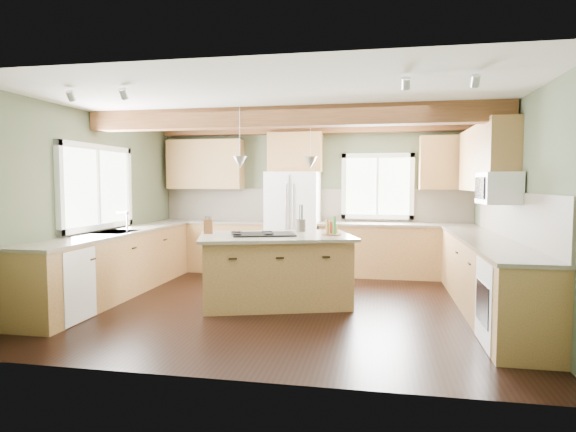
# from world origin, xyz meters

# --- Properties ---
(floor) EXTENTS (5.60, 5.60, 0.00)m
(floor) POSITION_xyz_m (0.00, 0.00, 0.00)
(floor) COLOR black
(floor) RESTS_ON ground
(ceiling) EXTENTS (5.60, 5.60, 0.00)m
(ceiling) POSITION_xyz_m (0.00, 0.00, 2.60)
(ceiling) COLOR silver
(ceiling) RESTS_ON wall_back
(wall_back) EXTENTS (5.60, 0.00, 5.60)m
(wall_back) POSITION_xyz_m (0.00, 2.50, 1.30)
(wall_back) COLOR #48523A
(wall_back) RESTS_ON ground
(wall_left) EXTENTS (0.00, 5.00, 5.00)m
(wall_left) POSITION_xyz_m (-2.80, 0.00, 1.30)
(wall_left) COLOR #48523A
(wall_left) RESTS_ON ground
(wall_right) EXTENTS (0.00, 5.00, 5.00)m
(wall_right) POSITION_xyz_m (2.80, 0.00, 1.30)
(wall_right) COLOR #48523A
(wall_right) RESTS_ON ground
(ceiling_beam) EXTENTS (5.55, 0.26, 0.26)m
(ceiling_beam) POSITION_xyz_m (0.00, 0.06, 2.47)
(ceiling_beam) COLOR #4D2716
(ceiling_beam) RESTS_ON ceiling
(soffit_trim) EXTENTS (5.55, 0.20, 0.10)m
(soffit_trim) POSITION_xyz_m (0.00, 2.40, 2.54)
(soffit_trim) COLOR #4D2716
(soffit_trim) RESTS_ON ceiling
(backsplash_back) EXTENTS (5.58, 0.03, 0.58)m
(backsplash_back) POSITION_xyz_m (0.00, 2.48, 1.21)
(backsplash_back) COLOR brown
(backsplash_back) RESTS_ON wall_back
(backsplash_right) EXTENTS (0.03, 3.70, 0.58)m
(backsplash_right) POSITION_xyz_m (2.78, 0.05, 1.21)
(backsplash_right) COLOR brown
(backsplash_right) RESTS_ON wall_right
(base_cab_back_left) EXTENTS (2.02, 0.60, 0.88)m
(base_cab_back_left) POSITION_xyz_m (-1.79, 2.20, 0.44)
(base_cab_back_left) COLOR brown
(base_cab_back_left) RESTS_ON floor
(counter_back_left) EXTENTS (2.06, 0.64, 0.04)m
(counter_back_left) POSITION_xyz_m (-1.79, 2.20, 0.90)
(counter_back_left) COLOR brown
(counter_back_left) RESTS_ON base_cab_back_left
(base_cab_back_right) EXTENTS (2.62, 0.60, 0.88)m
(base_cab_back_right) POSITION_xyz_m (1.49, 2.20, 0.44)
(base_cab_back_right) COLOR brown
(base_cab_back_right) RESTS_ON floor
(counter_back_right) EXTENTS (2.66, 0.64, 0.04)m
(counter_back_right) POSITION_xyz_m (1.49, 2.20, 0.90)
(counter_back_right) COLOR brown
(counter_back_right) RESTS_ON base_cab_back_right
(base_cab_left) EXTENTS (0.60, 3.70, 0.88)m
(base_cab_left) POSITION_xyz_m (-2.50, 0.05, 0.44)
(base_cab_left) COLOR brown
(base_cab_left) RESTS_ON floor
(counter_left) EXTENTS (0.64, 3.74, 0.04)m
(counter_left) POSITION_xyz_m (-2.50, 0.05, 0.90)
(counter_left) COLOR brown
(counter_left) RESTS_ON base_cab_left
(base_cab_right) EXTENTS (0.60, 3.70, 0.88)m
(base_cab_right) POSITION_xyz_m (2.50, 0.05, 0.44)
(base_cab_right) COLOR brown
(base_cab_right) RESTS_ON floor
(counter_right) EXTENTS (0.64, 3.74, 0.04)m
(counter_right) POSITION_xyz_m (2.50, 0.05, 0.90)
(counter_right) COLOR brown
(counter_right) RESTS_ON base_cab_right
(upper_cab_back_left) EXTENTS (1.40, 0.35, 0.90)m
(upper_cab_back_left) POSITION_xyz_m (-1.99, 2.33, 1.95)
(upper_cab_back_left) COLOR brown
(upper_cab_back_left) RESTS_ON wall_back
(upper_cab_over_fridge) EXTENTS (0.96, 0.35, 0.70)m
(upper_cab_over_fridge) POSITION_xyz_m (-0.30, 2.33, 2.15)
(upper_cab_over_fridge) COLOR brown
(upper_cab_over_fridge) RESTS_ON wall_back
(upper_cab_right) EXTENTS (0.35, 2.20, 0.90)m
(upper_cab_right) POSITION_xyz_m (2.62, 0.90, 1.95)
(upper_cab_right) COLOR brown
(upper_cab_right) RESTS_ON wall_right
(upper_cab_back_corner) EXTENTS (0.90, 0.35, 0.90)m
(upper_cab_back_corner) POSITION_xyz_m (2.30, 2.33, 1.95)
(upper_cab_back_corner) COLOR brown
(upper_cab_back_corner) RESTS_ON wall_back
(window_left) EXTENTS (0.04, 1.60, 1.05)m
(window_left) POSITION_xyz_m (-2.78, 0.05, 1.55)
(window_left) COLOR white
(window_left) RESTS_ON wall_left
(window_back) EXTENTS (1.10, 0.04, 1.00)m
(window_back) POSITION_xyz_m (1.15, 2.48, 1.55)
(window_back) COLOR white
(window_back) RESTS_ON wall_back
(sink) EXTENTS (0.50, 0.65, 0.03)m
(sink) POSITION_xyz_m (-2.50, 0.05, 0.91)
(sink) COLOR #262628
(sink) RESTS_ON counter_left
(faucet) EXTENTS (0.02, 0.02, 0.28)m
(faucet) POSITION_xyz_m (-2.32, 0.05, 1.05)
(faucet) COLOR #B2B2B7
(faucet) RESTS_ON sink
(dishwasher) EXTENTS (0.60, 0.60, 0.84)m
(dishwasher) POSITION_xyz_m (-2.49, -1.25, 0.43)
(dishwasher) COLOR white
(dishwasher) RESTS_ON floor
(oven) EXTENTS (0.60, 0.72, 0.84)m
(oven) POSITION_xyz_m (2.49, -1.25, 0.43)
(oven) COLOR white
(oven) RESTS_ON floor
(microwave) EXTENTS (0.40, 0.70, 0.38)m
(microwave) POSITION_xyz_m (2.58, -0.05, 1.55)
(microwave) COLOR white
(microwave) RESTS_ON wall_right
(pendant_left) EXTENTS (0.18, 0.18, 0.16)m
(pendant_left) POSITION_xyz_m (-0.62, -0.08, 1.88)
(pendant_left) COLOR #B2B2B7
(pendant_left) RESTS_ON ceiling
(pendant_right) EXTENTS (0.18, 0.18, 0.16)m
(pendant_right) POSITION_xyz_m (0.27, 0.20, 1.88)
(pendant_right) COLOR #B2B2B7
(pendant_right) RESTS_ON ceiling
(refrigerator) EXTENTS (0.90, 0.74, 1.80)m
(refrigerator) POSITION_xyz_m (-0.30, 2.12, 0.90)
(refrigerator) COLOR white
(refrigerator) RESTS_ON floor
(island) EXTENTS (2.13, 1.65, 0.88)m
(island) POSITION_xyz_m (-0.18, 0.06, 0.44)
(island) COLOR brown
(island) RESTS_ON floor
(island_top) EXTENTS (2.28, 1.81, 0.04)m
(island_top) POSITION_xyz_m (-0.18, 0.06, 0.90)
(island_top) COLOR brown
(island_top) RESTS_ON island
(cooktop) EXTENTS (0.93, 0.76, 0.02)m
(cooktop) POSITION_xyz_m (-0.32, 0.01, 0.93)
(cooktop) COLOR black
(cooktop) RESTS_ON island_top
(knife_block) EXTENTS (0.14, 0.12, 0.20)m
(knife_block) POSITION_xyz_m (-1.11, 0.04, 1.02)
(knife_block) COLOR brown
(knife_block) RESTS_ON island_top
(utensil_crock) EXTENTS (0.16, 0.16, 0.17)m
(utensil_crock) POSITION_xyz_m (0.09, 0.53, 1.01)
(utensil_crock) COLOR #403933
(utensil_crock) RESTS_ON island_top
(bottle_tray) EXTENTS (0.26, 0.26, 0.23)m
(bottle_tray) POSITION_xyz_m (0.56, 0.19, 1.04)
(bottle_tray) COLOR #582E1A
(bottle_tray) RESTS_ON island_top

